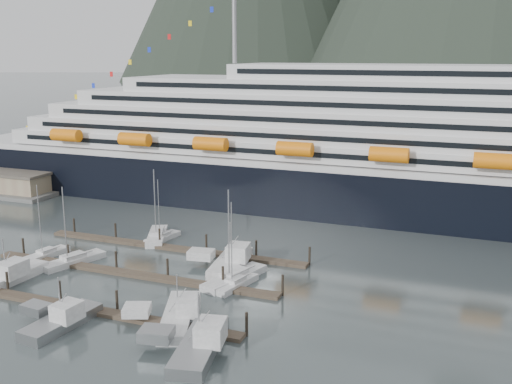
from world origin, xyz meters
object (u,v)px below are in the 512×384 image
Objects in this scene: sailboat_h at (235,284)px; trawler_c at (177,315)px; cruise_ship at (415,156)px; trawler_a at (5,277)px; trawler_b at (61,320)px; trawler_e at (230,262)px; sailboat_a at (47,255)px; trawler_d at (198,344)px; sailboat_d at (235,278)px; sailboat_e at (157,237)px; sailboat_f at (163,238)px; sailboat_b at (74,261)px.

sailboat_h is 0.95× the size of trawler_c.
cruise_ship reaches higher than trawler_a.
trawler_e reaches higher than trawler_b.
sailboat_a is 42.31m from trawler_d.
sailboat_d is 1.29× the size of trawler_b.
cruise_ship reaches higher than sailboat_h.
sailboat_e is 35.72m from trawler_b.
sailboat_f is 19.00m from trawler_e.
trawler_a is at bearing 64.80° from trawler_d.
sailboat_f is at bearing 66.06° from sailboat_h.
cruise_ship is 79.80m from trawler_a.
cruise_ship is 71.76m from trawler_d.
sailboat_f is (-39.15, -34.95, -11.65)m from cruise_ship.
trawler_b is at bearing -160.73° from sailboat_f.
sailboat_d is 1.06× the size of trawler_d.
sailboat_a is at bearing 45.28° from trawler_c.
trawler_a is 29.47m from trawler_c.
trawler_d is at bearing -171.80° from trawler_e.
trawler_b is 18.45m from trawler_d.
trawler_a is at bearing 128.23° from sailboat_d.
trawler_c is 8.46m from trawler_d.
sailboat_h is 0.96× the size of trawler_a.
trawler_e is at bearing -16.50° from trawler_b.
sailboat_d is at bearing -64.51° from trawler_a.
trawler_c is at bearing 176.42° from trawler_e.
sailboat_b is at bearing 103.76° from sailboat_h.
cruise_ship is 15.33× the size of trawler_c.
trawler_a is at bearing 177.79° from sailboat_b.
sailboat_d is at bearing -156.97° from trawler_e.
trawler_d is (6.00, -5.97, 0.09)m from trawler_c.
trawler_b is at bearing 79.48° from trawler_d.
sailboat_d is at bearing -77.71° from sailboat_a.
sailboat_f is 1.03× the size of trawler_b.
trawler_c is (31.57, -13.48, 0.47)m from sailboat_a.
sailboat_a is at bearing 101.79° from sailboat_h.
trawler_a is at bearing 64.09° from trawler_c.
sailboat_f is 33.98m from trawler_c.
trawler_b is 0.82× the size of trawler_d.
sailboat_f is at bearing 71.48° from sailboat_d.
trawler_e is (-22.23, -43.58, -11.04)m from cruise_ship.
cruise_ship is at bearing -24.06° from trawler_d.
sailboat_h is at bearing -149.80° from sailboat_e.
sailboat_d is 1.12× the size of trawler_e.
trawler_c is (18.55, -28.47, 0.48)m from sailboat_f.
trawler_b is (-14.77, -19.51, 0.49)m from sailboat_h.
trawler_c is (29.39, -2.22, -0.05)m from trawler_a.
sailboat_d is 2.22m from sailboat_h.
sailboat_e is 1.17m from sailboat_f.
sailboat_h is 24.48m from trawler_b.
trawler_d is (3.68, -18.98, 0.56)m from sailboat_h.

